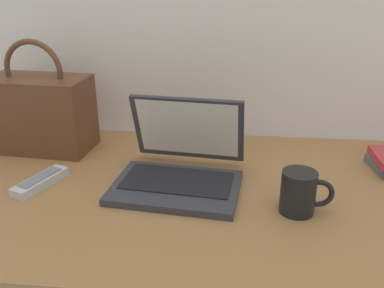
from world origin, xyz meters
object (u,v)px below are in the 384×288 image
Objects in this scene: laptop at (180,166)px; handbag at (39,112)px; coffee_mug at (300,192)px; remote_control_near at (41,181)px.

laptop is 0.49m from handbag.
laptop is 2.81× the size of coffee_mug.
coffee_mug reaches higher than remote_control_near.
laptop is at bearing -21.72° from handbag.
laptop is at bearing 157.86° from coffee_mug.
handbag reaches higher than coffee_mug.
coffee_mug is at bearing -21.88° from handbag.
laptop reaches higher than remote_control_near.
remote_control_near is (-0.35, -0.06, -0.03)m from laptop.
remote_control_near is (-0.63, 0.06, -0.04)m from coffee_mug.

